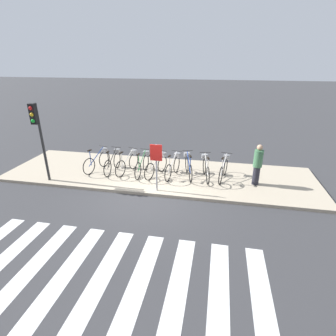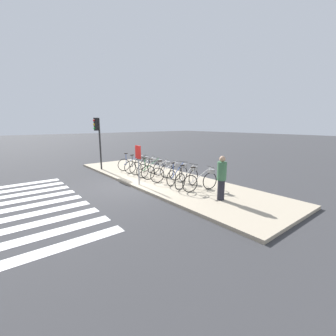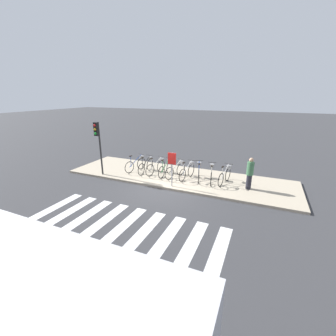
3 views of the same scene
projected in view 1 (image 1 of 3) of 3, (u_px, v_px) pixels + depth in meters
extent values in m
plane|color=#38383A|center=(147.00, 196.00, 9.75)|extent=(120.00, 120.00, 0.00)
cube|color=#B7A88E|center=(159.00, 174.00, 11.43)|extent=(13.16, 3.76, 0.12)
torus|color=black|center=(89.00, 166.00, 11.16)|extent=(0.23, 0.71, 0.73)
torus|color=black|center=(104.00, 159.00, 11.98)|extent=(0.23, 0.71, 0.73)
cylinder|color=navy|center=(96.00, 156.00, 11.46)|extent=(0.31, 0.99, 0.62)
cylinder|color=navy|center=(90.00, 158.00, 11.14)|extent=(0.04, 0.04, 0.66)
cube|color=black|center=(89.00, 150.00, 11.01)|extent=(0.12, 0.21, 0.04)
cylinder|color=#262626|center=(103.00, 146.00, 11.74)|extent=(0.45, 0.15, 0.02)
cube|color=gray|center=(104.00, 150.00, 11.86)|extent=(0.29, 0.26, 0.18)
torus|color=black|center=(108.00, 168.00, 10.95)|extent=(0.06, 0.73, 0.73)
torus|color=black|center=(117.00, 160.00, 11.85)|extent=(0.06, 0.73, 0.73)
cylinder|color=black|center=(112.00, 158.00, 11.29)|extent=(0.06, 1.02, 0.62)
cylinder|color=black|center=(108.00, 160.00, 10.95)|extent=(0.03, 0.03, 0.66)
cube|color=black|center=(108.00, 152.00, 10.81)|extent=(0.08, 0.20, 0.04)
cylinder|color=#262626|center=(116.00, 147.00, 11.61)|extent=(0.46, 0.04, 0.02)
cube|color=gray|center=(117.00, 151.00, 11.74)|extent=(0.25, 0.21, 0.18)
torus|color=black|center=(120.00, 169.00, 10.90)|extent=(0.22, 0.71, 0.73)
torus|color=black|center=(134.00, 161.00, 11.73)|extent=(0.22, 0.71, 0.73)
cylinder|color=beige|center=(127.00, 158.00, 11.20)|extent=(0.29, 1.00, 0.62)
cylinder|color=beige|center=(122.00, 160.00, 10.89)|extent=(0.04, 0.04, 0.66)
cube|color=black|center=(121.00, 153.00, 10.75)|extent=(0.12, 0.21, 0.04)
cylinder|color=#262626|center=(133.00, 148.00, 11.50)|extent=(0.45, 0.14, 0.02)
cube|color=gray|center=(134.00, 152.00, 11.61)|extent=(0.28, 0.26, 0.18)
torus|color=black|center=(138.00, 171.00, 10.69)|extent=(0.08, 0.73, 0.73)
torus|color=black|center=(146.00, 162.00, 11.59)|extent=(0.08, 0.73, 0.73)
cylinder|color=#267238|center=(142.00, 160.00, 11.03)|extent=(0.09, 1.02, 0.62)
cylinder|color=#267238|center=(139.00, 162.00, 10.69)|extent=(0.03, 0.03, 0.66)
cube|color=black|center=(138.00, 154.00, 10.55)|extent=(0.08, 0.20, 0.04)
cylinder|color=#262626|center=(145.00, 149.00, 11.35)|extent=(0.46, 0.05, 0.02)
cube|color=gray|center=(146.00, 153.00, 11.48)|extent=(0.25, 0.21, 0.18)
torus|color=black|center=(149.00, 172.00, 10.63)|extent=(0.27, 0.70, 0.73)
torus|color=black|center=(162.00, 164.00, 11.43)|extent=(0.27, 0.70, 0.73)
cylinder|color=beige|center=(156.00, 161.00, 10.92)|extent=(0.37, 0.98, 0.62)
cylinder|color=beige|center=(151.00, 163.00, 10.61)|extent=(0.04, 0.04, 0.66)
cube|color=black|center=(151.00, 155.00, 10.48)|extent=(0.13, 0.21, 0.04)
cylinder|color=#262626|center=(162.00, 150.00, 11.19)|extent=(0.44, 0.17, 0.02)
cube|color=gray|center=(163.00, 154.00, 11.31)|extent=(0.29, 0.27, 0.18)
torus|color=black|center=(168.00, 173.00, 10.50)|extent=(0.17, 0.72, 0.73)
torus|color=black|center=(177.00, 164.00, 11.37)|extent=(0.17, 0.72, 0.73)
cylinder|color=silver|center=(173.00, 162.00, 10.82)|extent=(0.22, 1.01, 0.62)
cylinder|color=silver|center=(169.00, 164.00, 10.50)|extent=(0.04, 0.04, 0.66)
cube|color=black|center=(169.00, 156.00, 10.36)|extent=(0.10, 0.21, 0.04)
cylinder|color=#262626|center=(177.00, 151.00, 11.13)|extent=(0.46, 0.11, 0.02)
cube|color=gray|center=(177.00, 155.00, 11.25)|extent=(0.27, 0.24, 0.18)
torus|color=black|center=(191.00, 173.00, 10.47)|extent=(0.23, 0.71, 0.73)
torus|color=black|center=(187.00, 164.00, 11.40)|extent=(0.23, 0.71, 0.73)
cylinder|color=navy|center=(189.00, 162.00, 10.82)|extent=(0.31, 0.99, 0.62)
cylinder|color=navy|center=(190.00, 165.00, 10.47)|extent=(0.04, 0.04, 0.66)
cube|color=black|center=(191.00, 156.00, 10.34)|extent=(0.12, 0.21, 0.04)
cylinder|color=#262626|center=(187.00, 151.00, 11.16)|extent=(0.45, 0.15, 0.02)
cube|color=gray|center=(187.00, 155.00, 11.28)|extent=(0.29, 0.26, 0.18)
torus|color=black|center=(208.00, 176.00, 10.27)|extent=(0.18, 0.72, 0.73)
torus|color=black|center=(204.00, 166.00, 11.19)|extent=(0.18, 0.72, 0.73)
cylinder|color=beige|center=(206.00, 164.00, 10.62)|extent=(0.24, 1.01, 0.62)
cylinder|color=beige|center=(208.00, 167.00, 10.27)|extent=(0.04, 0.04, 0.66)
cube|color=black|center=(208.00, 158.00, 10.13)|extent=(0.11, 0.21, 0.04)
cylinder|color=#262626|center=(205.00, 152.00, 10.95)|extent=(0.46, 0.12, 0.02)
cube|color=gray|center=(205.00, 157.00, 11.08)|extent=(0.28, 0.24, 0.18)
torus|color=black|center=(221.00, 176.00, 10.27)|extent=(0.18, 0.72, 0.73)
torus|color=black|center=(226.00, 167.00, 11.13)|extent=(0.18, 0.72, 0.73)
cylinder|color=silver|center=(224.00, 164.00, 10.58)|extent=(0.23, 1.01, 0.62)
cylinder|color=silver|center=(222.00, 167.00, 10.26)|extent=(0.04, 0.04, 0.66)
cube|color=black|center=(223.00, 158.00, 10.12)|extent=(0.11, 0.21, 0.04)
cylinder|color=#262626|center=(227.00, 153.00, 10.89)|extent=(0.46, 0.11, 0.02)
cube|color=gray|center=(227.00, 157.00, 11.01)|extent=(0.27, 0.24, 0.18)
cylinder|color=#23232D|center=(256.00, 175.00, 10.26)|extent=(0.26, 0.26, 0.75)
cylinder|color=#3F724C|center=(258.00, 158.00, 9.99)|extent=(0.34, 0.34, 0.67)
sphere|color=tan|center=(260.00, 147.00, 9.82)|extent=(0.22, 0.22, 0.22)
cylinder|color=#2D2D2D|center=(43.00, 143.00, 10.18)|extent=(0.10, 0.10, 3.12)
cube|color=black|center=(34.00, 114.00, 9.56)|extent=(0.24, 0.20, 0.75)
sphere|color=red|center=(31.00, 108.00, 9.38)|extent=(0.14, 0.14, 0.14)
sphere|color=gold|center=(32.00, 115.00, 9.47)|extent=(0.14, 0.14, 0.14)
sphere|color=green|center=(33.00, 121.00, 9.56)|extent=(0.14, 0.14, 0.14)
cylinder|color=#99999E|center=(156.00, 168.00, 9.58)|extent=(0.06, 0.06, 1.81)
cube|color=red|center=(156.00, 153.00, 9.32)|extent=(0.44, 0.03, 0.60)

